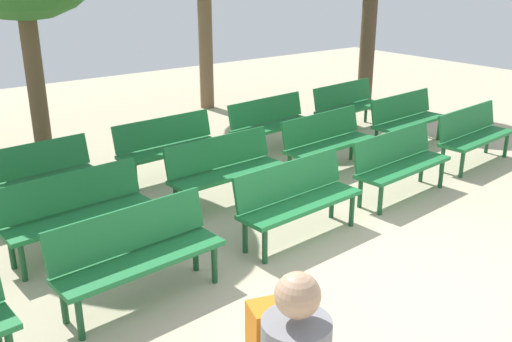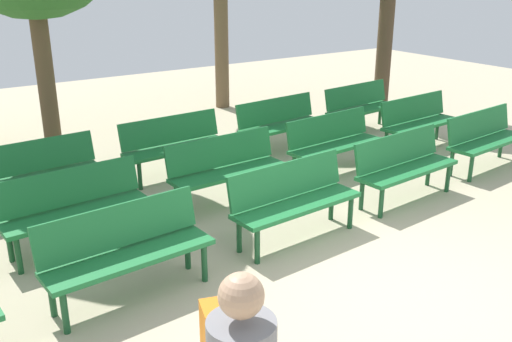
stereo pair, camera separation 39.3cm
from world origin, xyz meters
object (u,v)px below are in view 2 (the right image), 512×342
Objects in this scene: bench_r0_c3 at (404,163)px; bench_r2_c2 at (175,142)px; bench_r2_c3 at (280,121)px; bench_r0_c4 at (485,136)px; bench_r0_c1 at (126,247)px; bench_r1_c3 at (333,140)px; bench_r1_c2 at (226,166)px; bench_r2_c4 at (361,105)px; bench_r1_c4 at (418,119)px; bench_r0_c2 at (293,197)px; bench_r2_c1 at (37,171)px; bench_r1_c1 at (74,204)px.

bench_r0_c3 is 3.29m from bench_r2_c2.
bench_r0_c4 is at bearing -54.41° from bench_r2_c3.
bench_r0_c3 is 1.01× the size of bench_r2_c2.
bench_r0_c3 is 2.63m from bench_r2_c3.
bench_r0_c1 is 1.00× the size of bench_r1_c3.
bench_r2_c4 is at bearing 19.47° from bench_r1_c2.
bench_r0_c1 is 6.11m from bench_r1_c4.
bench_r1_c4 is (2.02, 0.13, 0.00)m from bench_r1_c3.
bench_r1_c2 is at bearing 160.44° from bench_r0_c4.
bench_r0_c2 and bench_r1_c4 have the same top height.
bench_r1_c2 is at bearing 144.33° from bench_r0_c3.
bench_r0_c4 is at bearing -23.43° from bench_r2_c1.
bench_r0_c4 is at bearing 0.82° from bench_r0_c3.
bench_r0_c1 is at bearing -162.77° from bench_r1_c3.
bench_r2_c2 is at bearing 145.14° from bench_r0_c4.
bench_r1_c4 is at bearing 87.08° from bench_r0_c4.
bench_r1_c2 is 0.99× the size of bench_r1_c3.
bench_r0_c2 is 1.00× the size of bench_r0_c3.
bench_r1_c1 is at bearing 166.80° from bench_r0_c4.
bench_r2_c4 is at bearing 23.26° from bench_r0_c1.
bench_r0_c2 is at bearing -88.35° from bench_r1_c2.
bench_r0_c3 is 1.00× the size of bench_r1_c4.
bench_r0_c1 and bench_r1_c2 have the same top height.
bench_r1_c1 is (-0.09, 1.26, 0.00)m from bench_r0_c1.
bench_r0_c2 is at bearing -148.21° from bench_r2_c4.
bench_r2_c1 is 0.99× the size of bench_r2_c4.
bench_r1_c2 is 0.99× the size of bench_r2_c1.
bench_r1_c3 is 2.02m from bench_r1_c4.
bench_r2_c3 is at bearing 34.26° from bench_r1_c2.
bench_r1_c4 is (3.86, 1.55, 0.00)m from bench_r0_c2.
bench_r2_c1 is (-2.10, 1.16, 0.00)m from bench_r1_c2.
bench_r0_c2 is 4.16m from bench_r1_c4.
bench_r0_c4 is 6.48m from bench_r2_c1.
bench_r0_c1 is 1.26m from bench_r1_c1.
bench_r0_c1 is 1.00× the size of bench_r0_c2.
bench_r0_c2 is 1.00× the size of bench_r2_c2.
bench_r1_c3 is (1.84, 1.42, 0.00)m from bench_r0_c2.
bench_r2_c3 is 1.00× the size of bench_r2_c4.
bench_r0_c2 is 1.00× the size of bench_r2_c3.
bench_r0_c1 is 4.16m from bench_r1_c3.
bench_r0_c2 is at bearing -1.05° from bench_r0_c1.
bench_r0_c2 and bench_r2_c1 have the same top height.
bench_r0_c2 and bench_r0_c3 have the same top height.
bench_r1_c4 is at bearing 11.90° from bench_r0_c1.
bench_r1_c3 is at bearing 146.28° from bench_r0_c4.
bench_r1_c3 and bench_r2_c4 have the same top height.
bench_r0_c2 is 0.99× the size of bench_r2_c4.
bench_r1_c1 is at bearing -169.35° from bench_r2_c4.
bench_r2_c2 is at bearing 33.99° from bench_r1_c1.
bench_r0_c3 is 1.00× the size of bench_r1_c3.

